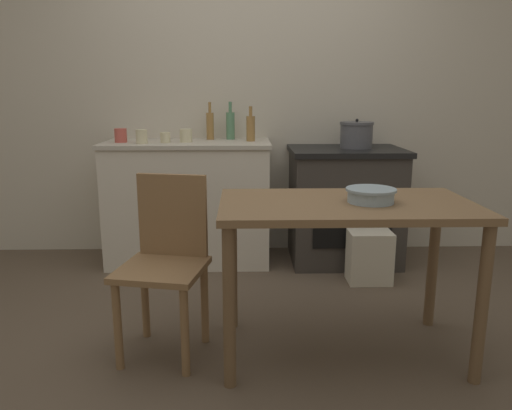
{
  "coord_description": "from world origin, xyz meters",
  "views": [
    {
      "loc": [
        -0.08,
        -2.49,
        1.3
      ],
      "look_at": [
        0.0,
        0.54,
        0.6
      ],
      "focal_mm": 35.0,
      "sensor_mm": 36.0,
      "label": 1
    }
  ],
  "objects_px": {
    "cup_center_left": "(142,137)",
    "cup_center_right": "(186,135)",
    "bottle_mid_left": "(210,125)",
    "work_table": "(346,225)",
    "bottle_left": "(251,128)",
    "cup_mid_right": "(165,137)",
    "stove": "(344,205)",
    "stock_pot": "(356,135)",
    "mixing_bowl_large": "(371,194)",
    "cup_center": "(121,135)",
    "flour_sack": "(369,257)",
    "bottle_far_left": "(230,125)",
    "chair": "(166,259)"
  },
  "relations": [
    {
      "from": "bottle_left",
      "to": "bottle_mid_left",
      "type": "relative_size",
      "value": 0.91
    },
    {
      "from": "work_table",
      "to": "cup_center_right",
      "type": "xyz_separation_m",
      "value": [
        -0.92,
        1.41,
        0.31
      ]
    },
    {
      "from": "bottle_far_left",
      "to": "mixing_bowl_large",
      "type": "bearing_deg",
      "value": -66.72
    },
    {
      "from": "bottle_mid_left",
      "to": "cup_center_right",
      "type": "xyz_separation_m",
      "value": [
        -0.17,
        -0.2,
        -0.06
      ]
    },
    {
      "from": "flour_sack",
      "to": "bottle_left",
      "type": "height_order",
      "value": "bottle_left"
    },
    {
      "from": "bottle_mid_left",
      "to": "cup_center_right",
      "type": "bearing_deg",
      "value": -130.21
    },
    {
      "from": "mixing_bowl_large",
      "to": "bottle_far_left",
      "type": "height_order",
      "value": "bottle_far_left"
    },
    {
      "from": "chair",
      "to": "cup_center_right",
      "type": "height_order",
      "value": "cup_center_right"
    },
    {
      "from": "cup_center",
      "to": "bottle_left",
      "type": "bearing_deg",
      "value": 4.04
    },
    {
      "from": "chair",
      "to": "bottle_far_left",
      "type": "height_order",
      "value": "bottle_far_left"
    },
    {
      "from": "cup_center",
      "to": "cup_center_right",
      "type": "relative_size",
      "value": 1.05
    },
    {
      "from": "bottle_left",
      "to": "bottle_mid_left",
      "type": "distance_m",
      "value": 0.34
    },
    {
      "from": "chair",
      "to": "bottle_far_left",
      "type": "xyz_separation_m",
      "value": [
        0.29,
        1.56,
        0.56
      ]
    },
    {
      "from": "stove",
      "to": "cup_center_right",
      "type": "distance_m",
      "value": 1.32
    },
    {
      "from": "stock_pot",
      "to": "bottle_mid_left",
      "type": "distance_m",
      "value": 1.12
    },
    {
      "from": "stock_pot",
      "to": "cup_center_left",
      "type": "relative_size",
      "value": 2.53
    },
    {
      "from": "cup_center_left",
      "to": "cup_center",
      "type": "relative_size",
      "value": 0.98
    },
    {
      "from": "bottle_mid_left",
      "to": "work_table",
      "type": "bearing_deg",
      "value": -64.98
    },
    {
      "from": "cup_center_left",
      "to": "cup_mid_right",
      "type": "relative_size",
      "value": 1.3
    },
    {
      "from": "stove",
      "to": "cup_center",
      "type": "xyz_separation_m",
      "value": [
        -1.68,
        -0.02,
        0.54
      ]
    },
    {
      "from": "bottle_far_left",
      "to": "work_table",
      "type": "bearing_deg",
      "value": -69.88
    },
    {
      "from": "mixing_bowl_large",
      "to": "cup_center",
      "type": "bearing_deg",
      "value": 136.76
    },
    {
      "from": "stove",
      "to": "bottle_mid_left",
      "type": "bearing_deg",
      "value": 169.79
    },
    {
      "from": "flour_sack",
      "to": "cup_center_right",
      "type": "relative_size",
      "value": 3.73
    },
    {
      "from": "work_table",
      "to": "chair",
      "type": "bearing_deg",
      "value": 176.03
    },
    {
      "from": "stove",
      "to": "stock_pot",
      "type": "relative_size",
      "value": 3.48
    },
    {
      "from": "mixing_bowl_large",
      "to": "cup_center_right",
      "type": "distance_m",
      "value": 1.76
    },
    {
      "from": "cup_center_left",
      "to": "work_table",
      "type": "bearing_deg",
      "value": -47.02
    },
    {
      "from": "flour_sack",
      "to": "cup_center",
      "type": "relative_size",
      "value": 3.55
    },
    {
      "from": "bottle_mid_left",
      "to": "chair",
      "type": "bearing_deg",
      "value": -94.82
    },
    {
      "from": "bottle_mid_left",
      "to": "cup_mid_right",
      "type": "relative_size",
      "value": 3.72
    },
    {
      "from": "bottle_mid_left",
      "to": "mixing_bowl_large",
      "type": "bearing_deg",
      "value": -62.07
    },
    {
      "from": "cup_center_left",
      "to": "cup_center_right",
      "type": "xyz_separation_m",
      "value": [
        0.31,
        0.1,
        -0.0
      ]
    },
    {
      "from": "stove",
      "to": "bottle_left",
      "type": "distance_m",
      "value": 0.93
    },
    {
      "from": "chair",
      "to": "mixing_bowl_large",
      "type": "height_order",
      "value": "chair"
    },
    {
      "from": "flour_sack",
      "to": "stock_pot",
      "type": "height_order",
      "value": "stock_pot"
    },
    {
      "from": "cup_center_right",
      "to": "cup_mid_right",
      "type": "height_order",
      "value": "cup_center_right"
    },
    {
      "from": "flour_sack",
      "to": "cup_center_right",
      "type": "height_order",
      "value": "cup_center_right"
    },
    {
      "from": "flour_sack",
      "to": "cup_center_right",
      "type": "distance_m",
      "value": 1.59
    },
    {
      "from": "work_table",
      "to": "cup_mid_right",
      "type": "xyz_separation_m",
      "value": [
        -1.06,
        1.36,
        0.3
      ]
    },
    {
      "from": "stove",
      "to": "chair",
      "type": "xyz_separation_m",
      "value": [
        -1.17,
        -1.36,
        0.04
      ]
    },
    {
      "from": "bottle_left",
      "to": "cup_mid_right",
      "type": "relative_size",
      "value": 3.37
    },
    {
      "from": "chair",
      "to": "cup_mid_right",
      "type": "distance_m",
      "value": 1.4
    },
    {
      "from": "flour_sack",
      "to": "cup_mid_right",
      "type": "bearing_deg",
      "value": 163.76
    },
    {
      "from": "bottle_far_left",
      "to": "bottle_mid_left",
      "type": "bearing_deg",
      "value": -176.2
    },
    {
      "from": "chair",
      "to": "mixing_bowl_large",
      "type": "distance_m",
      "value": 1.05
    },
    {
      "from": "work_table",
      "to": "cup_center",
      "type": "bearing_deg",
      "value": 134.9
    },
    {
      "from": "stove",
      "to": "bottle_left",
      "type": "height_order",
      "value": "bottle_left"
    },
    {
      "from": "bottle_left",
      "to": "cup_mid_right",
      "type": "bearing_deg",
      "value": -170.55
    },
    {
      "from": "flour_sack",
      "to": "cup_mid_right",
      "type": "xyz_separation_m",
      "value": [
        -1.44,
        0.42,
        0.79
      ]
    }
  ]
}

